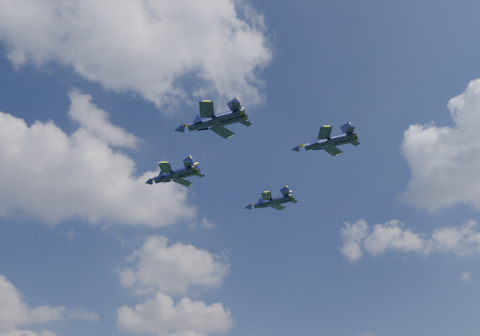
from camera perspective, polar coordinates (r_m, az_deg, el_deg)
name	(u,v)px	position (r m, az deg, el deg)	size (l,w,h in m)	color
jet_lead	(166,177)	(112.34, -9.05, -1.11)	(14.16, 13.70, 3.79)	black
jet_left	(203,123)	(94.43, -4.57, 5.44)	(15.52, 13.36, 3.96)	black
jet_right	(264,203)	(118.27, 2.95, -4.31)	(12.61, 12.48, 3.41)	black
jet_slot	(317,144)	(100.75, 9.42, 2.91)	(13.97, 12.27, 3.59)	black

